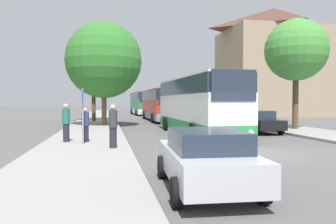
{
  "coord_description": "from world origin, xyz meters",
  "views": [
    {
      "loc": [
        -5.97,
        -12.41,
        2.1
      ],
      "look_at": [
        -1.46,
        11.72,
        1.29
      ],
      "focal_mm": 35.0,
      "sensor_mm": 36.0,
      "label": 1
    }
  ],
  "objects_px": {
    "pedestrian_waiting_near": "(66,123)",
    "pedestrian_waiting_far": "(113,126)",
    "bus_rear": "(142,103)",
    "parked_car_left_curb": "(206,158)",
    "pedestrian_walking_back": "(85,125)",
    "bus_middle": "(160,104)",
    "bus_stop_sign": "(83,110)",
    "tree_left_far": "(104,60)",
    "bus_front": "(197,104)",
    "parked_car_right_near": "(258,121)",
    "tree_right_near": "(296,50)",
    "tree_left_near": "(93,62)"
  },
  "relations": [
    {
      "from": "pedestrian_walking_back",
      "to": "pedestrian_waiting_near",
      "type": "bearing_deg",
      "value": -162.35
    },
    {
      "from": "tree_right_near",
      "to": "parked_car_left_curb",
      "type": "bearing_deg",
      "value": -128.36
    },
    {
      "from": "pedestrian_walking_back",
      "to": "tree_right_near",
      "type": "relative_size",
      "value": 0.21
    },
    {
      "from": "tree_left_far",
      "to": "parked_car_left_curb",
      "type": "bearing_deg",
      "value": -82.71
    },
    {
      "from": "bus_rear",
      "to": "bus_stop_sign",
      "type": "xyz_separation_m",
      "value": [
        -6.36,
        -34.85,
        -0.11
      ]
    },
    {
      "from": "bus_middle",
      "to": "bus_stop_sign",
      "type": "xyz_separation_m",
      "value": [
        -6.62,
        -19.33,
        -0.04
      ]
    },
    {
      "from": "bus_rear",
      "to": "parked_car_left_curb",
      "type": "relative_size",
      "value": 2.62
    },
    {
      "from": "bus_rear",
      "to": "pedestrian_waiting_far",
      "type": "relative_size",
      "value": 5.98
    },
    {
      "from": "parked_car_left_curb",
      "to": "tree_left_far",
      "type": "distance_m",
      "value": 20.38
    },
    {
      "from": "bus_front",
      "to": "tree_right_near",
      "type": "relative_size",
      "value": 1.48
    },
    {
      "from": "tree_left_near",
      "to": "tree_right_near",
      "type": "relative_size",
      "value": 1.06
    },
    {
      "from": "bus_front",
      "to": "parked_car_left_curb",
      "type": "relative_size",
      "value": 2.76
    },
    {
      "from": "parked_car_left_curb",
      "to": "bus_front",
      "type": "bearing_deg",
      "value": 78.37
    },
    {
      "from": "bus_middle",
      "to": "pedestrian_walking_back",
      "type": "height_order",
      "value": "bus_middle"
    },
    {
      "from": "bus_stop_sign",
      "to": "pedestrian_waiting_near",
      "type": "height_order",
      "value": "bus_stop_sign"
    },
    {
      "from": "pedestrian_walking_back",
      "to": "pedestrian_waiting_far",
      "type": "bearing_deg",
      "value": -31.21
    },
    {
      "from": "bus_front",
      "to": "parked_car_right_near",
      "type": "xyz_separation_m",
      "value": [
        4.4,
        0.58,
        -1.14
      ]
    },
    {
      "from": "bus_middle",
      "to": "parked_car_right_near",
      "type": "relative_size",
      "value": 2.73
    },
    {
      "from": "bus_stop_sign",
      "to": "pedestrian_waiting_near",
      "type": "relative_size",
      "value": 1.39
    },
    {
      "from": "bus_middle",
      "to": "tree_right_near",
      "type": "xyz_separation_m",
      "value": [
        7.55,
        -13.49,
        3.91
      ]
    },
    {
      "from": "bus_front",
      "to": "pedestrian_walking_back",
      "type": "height_order",
      "value": "bus_front"
    },
    {
      "from": "bus_middle",
      "to": "parked_car_left_curb",
      "type": "distance_m",
      "value": 27.35
    },
    {
      "from": "bus_rear",
      "to": "tree_left_near",
      "type": "xyz_separation_m",
      "value": [
        -6.59,
        -16.68,
        4.13
      ]
    },
    {
      "from": "parked_car_right_near",
      "to": "pedestrian_waiting_near",
      "type": "height_order",
      "value": "pedestrian_waiting_near"
    },
    {
      "from": "parked_car_right_near",
      "to": "tree_right_near",
      "type": "relative_size",
      "value": 0.57
    },
    {
      "from": "parked_car_right_near",
      "to": "pedestrian_walking_back",
      "type": "bearing_deg",
      "value": 22.0
    },
    {
      "from": "bus_middle",
      "to": "bus_stop_sign",
      "type": "height_order",
      "value": "bus_middle"
    },
    {
      "from": "bus_middle",
      "to": "pedestrian_waiting_far",
      "type": "relative_size",
      "value": 6.61
    },
    {
      "from": "parked_car_right_near",
      "to": "pedestrian_walking_back",
      "type": "xyz_separation_m",
      "value": [
        -10.92,
        -4.16,
        0.2
      ]
    },
    {
      "from": "bus_middle",
      "to": "bus_stop_sign",
      "type": "distance_m",
      "value": 20.43
    },
    {
      "from": "bus_stop_sign",
      "to": "tree_left_near",
      "type": "xyz_separation_m",
      "value": [
        -0.23,
        18.17,
        4.24
      ]
    },
    {
      "from": "bus_stop_sign",
      "to": "parked_car_left_curb",
      "type": "bearing_deg",
      "value": -66.68
    },
    {
      "from": "pedestrian_waiting_far",
      "to": "pedestrian_walking_back",
      "type": "relative_size",
      "value": 1.11
    },
    {
      "from": "tree_left_far",
      "to": "parked_car_right_near",
      "type": "bearing_deg",
      "value": -33.96
    },
    {
      "from": "tree_right_near",
      "to": "bus_front",
      "type": "bearing_deg",
      "value": -169.82
    },
    {
      "from": "parked_car_right_near",
      "to": "pedestrian_walking_back",
      "type": "distance_m",
      "value": 11.69
    },
    {
      "from": "bus_front",
      "to": "pedestrian_walking_back",
      "type": "xyz_separation_m",
      "value": [
        -6.52,
        -3.58,
        -0.93
      ]
    },
    {
      "from": "bus_middle",
      "to": "pedestrian_waiting_far",
      "type": "xyz_separation_m",
      "value": [
        -5.3,
        -20.74,
        -0.7
      ]
    },
    {
      "from": "bus_middle",
      "to": "pedestrian_waiting_near",
      "type": "distance_m",
      "value": 19.73
    },
    {
      "from": "bus_front",
      "to": "parked_car_right_near",
      "type": "distance_m",
      "value": 4.58
    },
    {
      "from": "bus_middle",
      "to": "bus_stop_sign",
      "type": "relative_size",
      "value": 4.72
    },
    {
      "from": "pedestrian_walking_back",
      "to": "bus_middle",
      "type": "bearing_deg",
      "value": 100.41
    },
    {
      "from": "bus_front",
      "to": "parked_car_left_curb",
      "type": "xyz_separation_m",
      "value": [
        -3.21,
        -12.28,
        -1.15
      ]
    },
    {
      "from": "pedestrian_walking_back",
      "to": "tree_right_near",
      "type": "distance_m",
      "value": 15.68
    },
    {
      "from": "bus_front",
      "to": "pedestrian_waiting_far",
      "type": "xyz_separation_m",
      "value": [
        -5.26,
        -5.88,
        -0.83
      ]
    },
    {
      "from": "pedestrian_waiting_near",
      "to": "pedestrian_waiting_far",
      "type": "bearing_deg",
      "value": -11.88
    },
    {
      "from": "parked_car_left_curb",
      "to": "pedestrian_waiting_far",
      "type": "relative_size",
      "value": 2.28
    },
    {
      "from": "bus_front",
      "to": "tree_left_near",
      "type": "distance_m",
      "value": 15.82
    },
    {
      "from": "bus_rear",
      "to": "tree_left_near",
      "type": "relative_size",
      "value": 1.32
    },
    {
      "from": "pedestrian_waiting_near",
      "to": "pedestrian_walking_back",
      "type": "distance_m",
      "value": 0.94
    }
  ]
}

